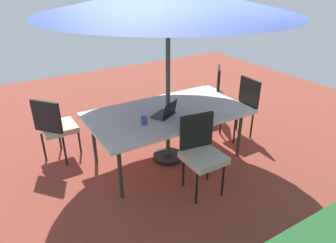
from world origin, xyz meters
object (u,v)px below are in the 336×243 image
at_px(laptop, 166,113).
at_px(cup, 144,121).
at_px(chair_west, 241,105).
at_px(chair_southeast, 56,125).
at_px(chair_southwest, 210,90).
at_px(dining_table, 168,115).
at_px(patio_umbrella, 168,0).
at_px(chair_north, 201,151).

relative_size(laptop, cup, 3.93).
bearing_deg(chair_west, chair_southeast, -103.51).
bearing_deg(chair_southwest, chair_southeast, -50.50).
height_order(dining_table, patio_umbrella, patio_umbrella).
bearing_deg(chair_southeast, chair_southwest, -129.31).
distance_m(dining_table, chair_southwest, 1.67).
distance_m(chair_north, cup, 0.82).
height_order(chair_west, cup, chair_west).
xyz_separation_m(dining_table, laptop, (0.11, 0.11, 0.09)).
relative_size(patio_umbrella, chair_north, 3.24).
height_order(patio_umbrella, chair_north, patio_umbrella).
bearing_deg(chair_north, laptop, 105.49).
xyz_separation_m(patio_umbrella, laptop, (0.11, 0.11, -1.41)).
bearing_deg(chair_west, cup, -81.52).
height_order(chair_southeast, laptop, chair_southeast).
bearing_deg(chair_west, chair_north, -57.22).
relative_size(chair_southeast, cup, 9.65).
distance_m(dining_table, cup, 0.51).
xyz_separation_m(dining_table, cup, (0.46, 0.18, 0.09)).
height_order(chair_north, chair_southeast, same).
xyz_separation_m(chair_north, chair_southwest, (-1.44, -1.67, 0.00)).
bearing_deg(laptop, dining_table, -162.54).
distance_m(chair_west, chair_southwest, 0.85).
xyz_separation_m(dining_table, chair_west, (-1.40, -0.01, -0.17)).
height_order(patio_umbrella, chair_west, patio_umbrella).
bearing_deg(dining_table, laptop, 46.10).
bearing_deg(chair_southeast, patio_umbrella, -161.03).
distance_m(chair_west, laptop, 1.54).
xyz_separation_m(chair_southwest, laptop, (1.53, 0.97, 0.26)).
relative_size(dining_table, chair_southeast, 2.24).
xyz_separation_m(chair_north, cup, (0.45, -0.63, 0.26)).
distance_m(dining_table, chair_west, 1.41).
distance_m(laptop, cup, 0.36).
height_order(chair_southeast, chair_southwest, same).
bearing_deg(patio_umbrella, chair_southwest, -148.92).
relative_size(chair_west, chair_southwest, 1.00).
distance_m(chair_west, cup, 1.90).
bearing_deg(cup, chair_west, -174.21).
bearing_deg(chair_north, chair_west, 38.25).
distance_m(patio_umbrella, chair_southeast, 2.30).
bearing_deg(laptop, patio_umbrella, -162.54).
bearing_deg(laptop, chair_west, 155.92).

